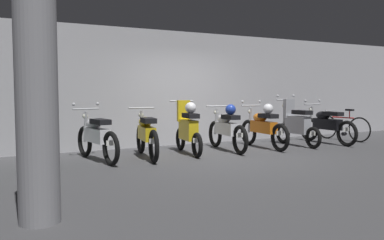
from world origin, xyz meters
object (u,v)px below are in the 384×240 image
Objects in this scene: motorbike_slot_0 at (44,138)px; motorbike_slot_5 at (263,126)px; motorbike_slot_1 at (96,136)px; motorbike_slot_7 at (326,125)px; support_pillar at (36,86)px; motorbike_slot_4 at (227,128)px; motorbike_slot_6 at (296,125)px; bicycle at (343,127)px; motorbike_slot_2 at (146,134)px; motorbike_slot_3 at (188,128)px.

motorbike_slot_0 is 5.05m from motorbike_slot_5.
motorbike_slot_0 is 1.02m from motorbike_slot_1.
support_pillar is (-7.63, -3.29, 0.95)m from motorbike_slot_7.
motorbike_slot_4 is 2.02m from motorbike_slot_6.
motorbike_slot_0 reaches higher than motorbike_slot_1.
motorbike_slot_0 is 0.98× the size of bicycle.
support_pillar reaches higher than motorbike_slot_5.
bicycle is at bearing 22.63° from support_pillar.
motorbike_slot_0 is at bearing -169.54° from motorbike_slot_1.
motorbike_slot_1 is 0.67× the size of support_pillar.
motorbike_slot_1 is 1.00× the size of motorbike_slot_7.
motorbike_slot_2 is at bearing 1.84° from motorbike_slot_0.
motorbike_slot_5 is 6.61m from support_pillar.
motorbike_slot_1 is 1.01× the size of motorbike_slot_2.
support_pillar is at bearing -136.13° from motorbike_slot_3.
motorbike_slot_3 is (3.03, 0.14, 0.04)m from motorbike_slot_0.
bicycle is 0.60× the size of support_pillar.
motorbike_slot_6 is at bearing -173.12° from bicycle.
motorbike_slot_7 is at bearing -2.03° from motorbike_slot_1.
motorbike_slot_3 is at bearing 179.12° from motorbike_slot_4.
motorbike_slot_5 is at bearing -176.45° from bicycle.
bicycle is (3.94, 0.12, -0.16)m from motorbike_slot_4.
motorbike_slot_7 is at bearing -1.07° from motorbike_slot_2.
motorbike_slot_0 is 2.03m from motorbike_slot_2.
motorbike_slot_6 is at bearing -3.17° from motorbike_slot_4.
motorbike_slot_4 is at bearing 36.78° from support_pillar.
motorbike_slot_7 is 0.96m from bicycle.
motorbike_slot_6 reaches higher than motorbike_slot_4.
motorbike_slot_6 is (2.02, -0.11, 0.00)m from motorbike_slot_4.
motorbike_slot_6 is at bearing -2.80° from motorbike_slot_5.
support_pillar is at bearing -153.32° from motorbike_slot_6.
motorbike_slot_5 reaches higher than motorbike_slot_2.
support_pillar is (-6.62, -3.33, 0.92)m from motorbike_slot_6.
motorbike_slot_7 is (6.06, -0.21, 0.00)m from motorbike_slot_1.
motorbike_slot_4 is (2.02, 0.05, 0.04)m from motorbike_slot_2.
bicycle is (2.93, 0.18, -0.17)m from motorbike_slot_5.
motorbike_slot_1 is 6.06m from motorbike_slot_7.
motorbike_slot_2 is at bearing -178.45° from motorbike_slot_4.
support_pillar is at bearing -157.37° from bicycle.
motorbike_slot_4 is 1.00× the size of motorbike_slot_7.
motorbike_slot_7 is 0.68× the size of support_pillar.
motorbike_slot_0 is 0.86× the size of motorbike_slot_7.
motorbike_slot_6 reaches higher than bicycle.
motorbike_slot_0 is at bearing -178.28° from bicycle.
motorbike_slot_6 is 0.86× the size of motorbike_slot_7.
support_pillar reaches higher than motorbike_slot_6.
motorbike_slot_7 is (5.04, -0.09, 0.00)m from motorbike_slot_2.
motorbike_slot_6 is at bearing -2.02° from motorbike_slot_1.
motorbike_slot_5 is (4.04, -0.13, 0.04)m from motorbike_slot_1.
motorbike_slot_3 is 0.97× the size of bicycle.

